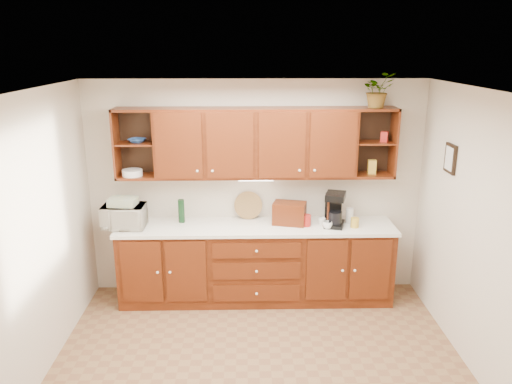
{
  "coord_description": "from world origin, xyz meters",
  "views": [
    {
      "loc": [
        -0.12,
        -4.04,
        2.96
      ],
      "look_at": [
        -0.01,
        1.15,
        1.43
      ],
      "focal_mm": 35.0,
      "sensor_mm": 36.0,
      "label": 1
    }
  ],
  "objects_px": {
    "microwave": "(124,216)",
    "bread_box": "(289,213)",
    "coffee_maker": "(335,210)",
    "potted_plant": "(378,90)"
  },
  "relations": [
    {
      "from": "coffee_maker",
      "to": "potted_plant",
      "type": "relative_size",
      "value": 1.02
    },
    {
      "from": "potted_plant",
      "to": "bread_box",
      "type": "bearing_deg",
      "value": -176.61
    },
    {
      "from": "bread_box",
      "to": "coffee_maker",
      "type": "height_order",
      "value": "coffee_maker"
    },
    {
      "from": "bread_box",
      "to": "potted_plant",
      "type": "bearing_deg",
      "value": 17.67
    },
    {
      "from": "coffee_maker",
      "to": "potted_plant",
      "type": "distance_m",
      "value": 1.43
    },
    {
      "from": "microwave",
      "to": "bread_box",
      "type": "distance_m",
      "value": 1.92
    },
    {
      "from": "microwave",
      "to": "potted_plant",
      "type": "height_order",
      "value": "potted_plant"
    },
    {
      "from": "coffee_maker",
      "to": "bread_box",
      "type": "bearing_deg",
      "value": -169.69
    },
    {
      "from": "coffee_maker",
      "to": "potted_plant",
      "type": "xyz_separation_m",
      "value": [
        0.44,
        0.12,
        1.35
      ]
    },
    {
      "from": "microwave",
      "to": "bread_box",
      "type": "bearing_deg",
      "value": 3.71
    }
  ]
}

